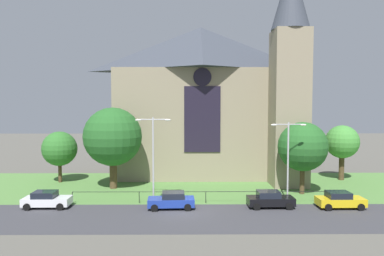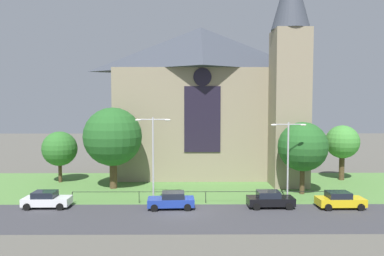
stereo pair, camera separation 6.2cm
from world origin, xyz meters
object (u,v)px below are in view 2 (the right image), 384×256
(parked_car_blue, at_px, (171,200))
(streetlamp_near, at_px, (153,149))
(tree_left_far, at_px, (60,149))
(parked_car_white, at_px, (47,200))
(church_building, at_px, (207,99))
(streetlamp_far, at_px, (288,152))
(parked_car_yellow, at_px, (340,200))
(tree_left_near, at_px, (113,137))
(tree_right_far, at_px, (342,142))
(tree_right_near, at_px, (303,147))
(parked_car_black, at_px, (270,199))

(parked_car_blue, bearing_deg, streetlamp_near, -46.09)
(tree_left_far, height_order, parked_car_white, tree_left_far)
(streetlamp_near, xyz_separation_m, parked_car_white, (-9.66, -1.35, -4.50))
(church_building, bearing_deg, parked_car_white, -133.27)
(streetlamp_far, xyz_separation_m, parked_car_white, (-22.51, -1.35, -4.24))
(parked_car_yellow, bearing_deg, tree_left_near, 158.95)
(streetlamp_near, bearing_deg, parked_car_yellow, -5.64)
(streetlamp_far, xyz_separation_m, parked_car_yellow, (4.34, -1.70, -4.24))
(streetlamp_far, height_order, parked_car_blue, streetlamp_far)
(tree_right_far, height_order, parked_car_yellow, tree_right_far)
(streetlamp_near, xyz_separation_m, parked_car_blue, (1.82, -1.71, -4.50))
(parked_car_white, bearing_deg, tree_left_near, 59.57)
(streetlamp_far, relative_size, parked_car_blue, 1.82)
(tree_left_near, relative_size, streetlamp_near, 1.11)
(tree_left_far, relative_size, tree_right_far, 0.90)
(tree_right_near, height_order, tree_right_far, tree_right_near)
(streetlamp_near, relative_size, parked_car_blue, 1.93)
(tree_right_near, xyz_separation_m, parked_car_white, (-25.08, -5.04, -4.28))
(parked_car_white, bearing_deg, tree_right_near, 10.88)
(parked_car_black, bearing_deg, streetlamp_far, 34.47)
(streetlamp_near, bearing_deg, parked_car_black, -7.47)
(streetlamp_far, bearing_deg, tree_left_near, 160.33)
(tree_right_near, xyz_separation_m, parked_car_yellow, (1.78, -5.39, -4.28))
(tree_left_far, bearing_deg, streetlamp_near, -38.12)
(parked_car_white, distance_m, parked_car_black, 20.52)
(tree_left_far, relative_size, streetlamp_far, 0.80)
(tree_right_far, distance_m, streetlamp_near, 25.14)
(tree_left_near, bearing_deg, church_building, 38.18)
(tree_left_far, xyz_separation_m, parked_car_blue, (14.18, -11.41, -3.37))
(church_building, height_order, parked_car_blue, church_building)
(streetlamp_near, distance_m, parked_car_blue, 5.15)
(church_building, xyz_separation_m, parked_car_black, (5.07, -16.49, -9.53))
(tree_right_near, relative_size, parked_car_black, 1.80)
(parked_car_blue, distance_m, parked_car_black, 9.05)
(tree_right_far, distance_m, parked_car_black, 17.52)
(parked_car_white, xyz_separation_m, parked_car_blue, (11.48, -0.36, 0.00))
(streetlamp_far, height_order, parked_car_black, streetlamp_far)
(parked_car_black, bearing_deg, tree_left_far, 153.28)
(tree_left_near, relative_size, parked_car_blue, 2.14)
(church_building, distance_m, streetlamp_far, 17.46)
(streetlamp_near, distance_m, parked_car_black, 11.84)
(tree_left_near, height_order, parked_car_white, tree_left_near)
(tree_right_near, distance_m, streetlamp_near, 15.85)
(tree_right_far, height_order, parked_car_black, tree_right_far)
(tree_left_near, bearing_deg, streetlamp_near, -51.23)
(streetlamp_far, xyz_separation_m, parked_car_black, (-1.99, -1.42, -4.24))
(parked_car_blue, xyz_separation_m, parked_car_black, (9.04, 0.29, 0.00))
(tree_right_near, distance_m, parked_car_black, 8.07)
(streetlamp_near, xyz_separation_m, parked_car_yellow, (17.19, -1.70, -4.50))
(tree_right_far, bearing_deg, tree_right_near, -135.21)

